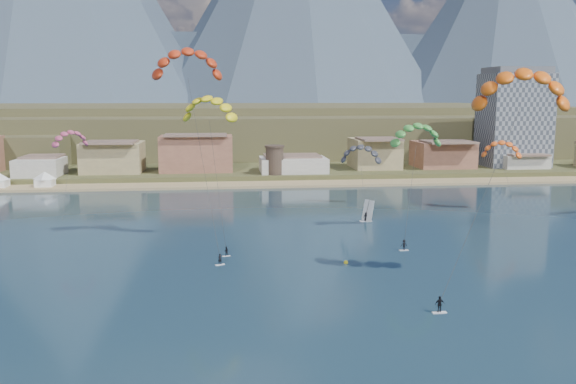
{
  "coord_description": "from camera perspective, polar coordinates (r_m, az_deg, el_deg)",
  "views": [
    {
      "loc": [
        -10.04,
        -60.06,
        24.95
      ],
      "look_at": [
        0.0,
        32.0,
        10.0
      ],
      "focal_mm": 37.35,
      "sensor_mm": 36.0,
      "label": 1
    }
  ],
  "objects": [
    {
      "name": "kitesurfer_yellow",
      "position": [
        101.75,
        -7.54,
        8.2
      ],
      "size": [
        10.78,
        14.28,
        26.23
      ],
      "color": "silver",
      "rests_on": "ground"
    },
    {
      "name": "kitesurfer_orange",
      "position": [
        82.59,
        21.34,
        9.59
      ],
      "size": [
        20.74,
        14.21,
        31.07
      ],
      "color": "silver",
      "rests_on": "ground"
    },
    {
      "name": "apartment_tower",
      "position": [
        210.83,
        20.72,
        6.65
      ],
      "size": [
        20.0,
        16.0,
        32.0
      ],
      "color": "gray",
      "rests_on": "ground"
    },
    {
      "name": "distant_kite_dark",
      "position": [
        138.53,
        6.96,
        3.9
      ],
      "size": [
        10.48,
        7.51,
        15.89
      ],
      "color": "#262626",
      "rests_on": "ground"
    },
    {
      "name": "distant_kite_pink",
      "position": [
        133.4,
        -20.03,
        5.05
      ],
      "size": [
        8.12,
        7.55,
        19.28
      ],
      "color": "#262626",
      "rests_on": "ground"
    },
    {
      "name": "watchtower",
      "position": [
        175.69,
        -1.28,
        3.1
      ],
      "size": [
        5.82,
        5.82,
        8.6
      ],
      "color": "#47382D",
      "rests_on": "ground"
    },
    {
      "name": "town",
      "position": [
        185.28,
        -15.53,
        3.59
      ],
      "size": [
        400.0,
        24.0,
        12.0
      ],
      "color": "beige",
      "rests_on": "ground"
    },
    {
      "name": "beach",
      "position": [
        168.18,
        -2.74,
        0.72
      ],
      "size": [
        2200.0,
        12.0,
        0.9
      ],
      "color": "tan",
      "rests_on": "ground"
    },
    {
      "name": "foothills",
      "position": [
        294.75,
        0.1,
        6.08
      ],
      "size": [
        940.0,
        210.0,
        18.0
      ],
      "color": "brown",
      "rests_on": "ground"
    },
    {
      "name": "windsurfer",
      "position": [
        120.78,
        7.5,
        -2.16
      ],
      "size": [
        2.49,
        2.71,
        4.35
      ],
      "color": "silver",
      "rests_on": "ground"
    },
    {
      "name": "buoy",
      "position": [
        91.04,
        5.53,
        -6.7
      ],
      "size": [
        0.66,
        0.66,
        0.66
      ],
      "color": "gold",
      "rests_on": "ground"
    },
    {
      "name": "distant_kite_orange",
      "position": [
        137.78,
        19.67,
        4.12
      ],
      "size": [
        9.24,
        7.54,
        17.13
      ],
      "color": "#262626",
      "rests_on": "ground"
    },
    {
      "name": "kitesurfer_green",
      "position": [
        110.93,
        12.14,
        5.59
      ],
      "size": [
        11.62,
        15.65,
        22.76
      ],
      "color": "silver",
      "rests_on": "ground"
    },
    {
      "name": "land",
      "position": [
        620.64,
        -5.33,
        6.83
      ],
      "size": [
        2200.0,
        900.0,
        4.0
      ],
      "color": "brown",
      "rests_on": "ground"
    },
    {
      "name": "mountain_ridge",
      "position": [
        892.56,
        -6.76,
        17.18
      ],
      "size": [
        2060.0,
        480.0,
        400.0
      ],
      "color": "#2D3A4B",
      "rests_on": "ground"
    },
    {
      "name": "kitesurfer_red",
      "position": [
        100.46,
        -9.55,
        12.37
      ],
      "size": [
        12.37,
        16.99,
        34.47
      ],
      "color": "silver",
      "rests_on": "ground"
    },
    {
      "name": "ground",
      "position": [
        65.8,
        3.1,
        -13.13
      ],
      "size": [
        2400.0,
        2400.0,
        0.0
      ],
      "primitive_type": "plane",
      "color": "#0D202F",
      "rests_on": "ground"
    }
  ]
}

